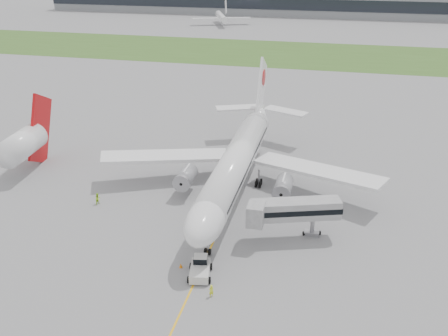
% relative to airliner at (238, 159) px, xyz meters
% --- Properties ---
extents(ground, '(600.00, 600.00, 0.00)m').
position_rel_airliner_xyz_m(ground, '(0.00, -4.87, -5.66)').
color(ground, gray).
rests_on(ground, ground).
extents(apron_markings, '(70.00, 70.00, 0.04)m').
position_rel_airliner_xyz_m(apron_markings, '(0.00, -9.87, -5.66)').
color(apron_markings, yellow).
rests_on(apron_markings, ground).
extents(grass_strip, '(600.00, 50.00, 0.02)m').
position_rel_airliner_xyz_m(grass_strip, '(0.00, 115.13, -5.65)').
color(grass_strip, '#3B5D22').
rests_on(grass_strip, ground).
extents(terminal_building, '(320.00, 22.30, 14.00)m').
position_rel_airliner_xyz_m(terminal_building, '(0.00, 225.00, 1.34)').
color(terminal_building, gray).
rests_on(terminal_building, ground).
extents(control_tower, '(12.00, 12.00, 56.00)m').
position_rel_airliner_xyz_m(control_tower, '(-90.00, 227.13, -5.66)').
color(control_tower, gray).
rests_on(control_tower, ground).
extents(airliner, '(48.13, 53.95, 17.88)m').
position_rel_airliner_xyz_m(airliner, '(0.00, 0.00, 0.00)').
color(airliner, white).
rests_on(airliner, ground).
extents(pushback_tug, '(3.51, 4.61, 2.17)m').
position_rel_airliner_xyz_m(pushback_tug, '(0.24, -24.32, -4.66)').
color(pushback_tug, silver).
rests_on(pushback_tug, ground).
extents(jet_bridge, '(12.71, 7.41, 6.07)m').
position_rel_airliner_xyz_m(jet_bridge, '(10.15, -13.37, -1.17)').
color(jet_bridge, '#ABABAE').
rests_on(jet_bridge, ground).
extents(safety_cone_left, '(0.45, 0.45, 0.62)m').
position_rel_airliner_xyz_m(safety_cone_left, '(-2.59, -23.49, -5.35)').
color(safety_cone_left, orange).
rests_on(safety_cone_left, ground).
extents(safety_cone_right, '(0.36, 0.36, 0.49)m').
position_rel_airliner_xyz_m(safety_cone_right, '(0.50, -26.08, -5.42)').
color(safety_cone_right, orange).
rests_on(safety_cone_right, ground).
extents(ground_crew_near, '(0.71, 0.70, 1.65)m').
position_rel_airliner_xyz_m(ground_crew_near, '(2.66, -28.16, -4.84)').
color(ground_crew_near, yellow).
rests_on(ground_crew_near, ground).
extents(ground_crew_far, '(1.01, 1.13, 1.91)m').
position_rel_airliner_xyz_m(ground_crew_far, '(-20.63, -10.17, -4.71)').
color(ground_crew_far, '#A7DF25').
rests_on(ground_crew_far, ground).
extents(neighbor_aircraft, '(5.55, 17.05, 13.87)m').
position_rel_airliner_xyz_m(neighbor_aircraft, '(-38.82, -1.23, -0.17)').
color(neighbor_aircraft, '#AE090D').
rests_on(neighbor_aircraft, ground).
extents(distant_aircraft_left, '(36.76, 34.72, 11.29)m').
position_rel_airliner_xyz_m(distant_aircraft_left, '(-45.81, 179.41, -5.66)').
color(distant_aircraft_left, white).
rests_on(distant_aircraft_left, ground).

